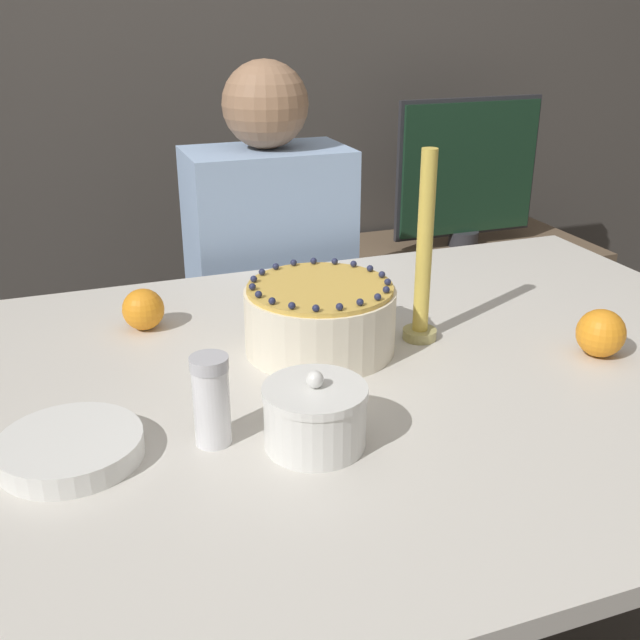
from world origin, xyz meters
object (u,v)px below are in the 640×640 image
at_px(candle, 424,263).
at_px(sugar_shaker, 211,400).
at_px(sugar_bowl, 315,416).
at_px(tv_monitor, 468,172).
at_px(person_man_blue_shirt, 271,330).
at_px(cake, 320,318).

bearing_deg(candle, sugar_shaker, -153.39).
bearing_deg(sugar_shaker, sugar_bowl, -22.78).
bearing_deg(tv_monitor, sugar_shaker, -132.34).
bearing_deg(person_man_blue_shirt, candle, 97.44).
bearing_deg(sugar_bowl, candle, 42.06).
bearing_deg(person_man_blue_shirt, sugar_bowl, 77.31).
bearing_deg(sugar_shaker, candle, 26.61).
relative_size(cake, person_man_blue_shirt, 0.21).
height_order(candle, tv_monitor, candle).
bearing_deg(sugar_shaker, person_man_blue_shirt, 68.88).
bearing_deg(person_man_blue_shirt, cake, 81.39).
relative_size(sugar_shaker, person_man_blue_shirt, 0.11).
relative_size(candle, tv_monitor, 0.68).
height_order(cake, person_man_blue_shirt, person_man_blue_shirt).
relative_size(sugar_shaker, tv_monitor, 0.26).
relative_size(sugar_bowl, tv_monitor, 0.29).
xyz_separation_m(cake, candle, (0.19, -0.02, 0.08)).
bearing_deg(person_man_blue_shirt, tv_monitor, -156.03).
xyz_separation_m(sugar_shaker, candle, (0.43, 0.21, 0.08)).
height_order(person_man_blue_shirt, tv_monitor, person_man_blue_shirt).
height_order(cake, sugar_shaker, same).
xyz_separation_m(cake, tv_monitor, (0.87, 0.99, -0.00)).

